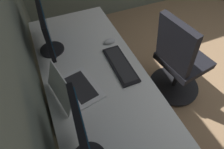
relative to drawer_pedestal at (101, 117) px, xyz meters
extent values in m
cube|color=slate|center=(-0.16, 0.42, 0.95)|extent=(4.77, 0.10, 2.60)
cube|color=white|center=(-0.06, -0.03, 0.37)|extent=(2.20, 0.75, 0.03)
cylinder|color=silver|center=(0.98, -0.34, 0.00)|extent=(0.05, 0.05, 0.70)
cylinder|color=silver|center=(0.98, 0.29, 0.00)|extent=(0.05, 0.05, 0.70)
cube|color=white|center=(0.00, 0.00, 0.00)|extent=(0.40, 0.50, 0.69)
cube|color=silver|center=(0.00, -0.25, 0.00)|extent=(0.37, 0.01, 0.61)
cube|color=black|center=(-0.41, 0.21, 0.65)|extent=(0.46, 0.07, 0.31)
cube|color=navy|center=(-0.41, 0.19, 0.65)|extent=(0.42, 0.04, 0.27)
cylinder|color=black|center=(0.56, 0.21, 0.39)|extent=(0.20, 0.20, 0.01)
cylinder|color=black|center=(0.56, 0.21, 0.44)|extent=(0.04, 0.04, 0.10)
cube|color=black|center=(0.56, 0.21, 0.64)|extent=(0.54, 0.05, 0.30)
cube|color=navy|center=(0.56, 0.19, 0.64)|extent=(0.50, 0.03, 0.26)
cube|color=white|center=(0.08, 0.10, 0.39)|extent=(0.37, 0.28, 0.01)
cube|color=#262628|center=(0.08, 0.10, 0.40)|extent=(0.29, 0.19, 0.00)
cube|color=white|center=(0.05, 0.24, 0.49)|extent=(0.34, 0.14, 0.20)
cube|color=black|center=(0.05, 0.24, 0.49)|extent=(0.31, 0.12, 0.16)
cube|color=black|center=(0.17, -0.25, 0.39)|extent=(0.42, 0.14, 0.02)
cube|color=#2D2D30|center=(0.17, -0.25, 0.40)|extent=(0.38, 0.11, 0.00)
ellipsoid|color=silver|center=(0.45, -0.27, 0.40)|extent=(0.06, 0.10, 0.03)
cube|color=black|center=(0.20, -0.97, 0.11)|extent=(0.50, 0.48, 0.07)
cube|color=black|center=(0.17, -0.76, 0.40)|extent=(0.41, 0.19, 0.50)
cylinder|color=black|center=(0.20, -0.97, -0.10)|extent=(0.05, 0.05, 0.37)
cylinder|color=black|center=(0.20, -0.97, -0.31)|extent=(0.56, 0.56, 0.03)
camera|label=1|loc=(-0.75, 0.22, 1.50)|focal=30.89mm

